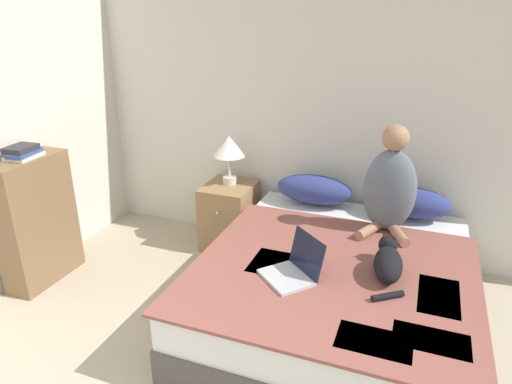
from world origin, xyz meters
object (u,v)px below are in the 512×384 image
object	(u,v)px
laptop_open	(293,269)
nightstand	(229,216)
book_stack_top	(23,152)
pillow_far	(409,202)
pillow_near	(314,189)
bookshelf	(37,221)
cat_tabby	(388,262)
bed	(336,289)
person_sitting	(390,187)
table_lamp	(229,149)

from	to	relation	value
laptop_open	nightstand	xyz separation A→B (m)	(-0.89, 1.07, -0.26)
laptop_open	book_stack_top	distance (m)	2.08
pillow_far	laptop_open	xyz separation A→B (m)	(-0.57, -1.13, -0.06)
laptop_open	pillow_near	bearing A→B (deg)	139.42
nightstand	book_stack_top	distance (m)	1.69
laptop_open	bookshelf	size ratio (longest dim) A/B	0.42
nightstand	pillow_far	bearing A→B (deg)	2.47
cat_tabby	bed	bearing A→B (deg)	63.72
person_sitting	table_lamp	size ratio (longest dim) A/B	1.83
pillow_near	table_lamp	world-z (taller)	table_lamp
cat_tabby	nightstand	world-z (taller)	cat_tabby
pillow_far	book_stack_top	bearing A→B (deg)	-157.60
person_sitting	book_stack_top	xyz separation A→B (m)	(-2.46, -0.77, 0.20)
person_sitting	nightstand	xyz separation A→B (m)	(-1.33, 0.23, -0.54)
cat_tabby	book_stack_top	distance (m)	2.58
table_lamp	nightstand	bearing A→B (deg)	-78.13
bookshelf	pillow_near	bearing A→B (deg)	30.00
pillow_far	table_lamp	world-z (taller)	table_lamp
bed	pillow_near	bearing A→B (deg)	114.75
person_sitting	book_stack_top	distance (m)	2.59
pillow_near	pillow_far	xyz separation A→B (m)	(0.73, 0.00, 0.00)
bed	book_stack_top	bearing A→B (deg)	-173.06
pillow_near	person_sitting	size ratio (longest dim) A/B	0.81
person_sitting	bookshelf	world-z (taller)	person_sitting
pillow_far	cat_tabby	bearing A→B (deg)	-93.67
nightstand	laptop_open	bearing A→B (deg)	-50.17
pillow_far	cat_tabby	distance (m)	0.91
book_stack_top	cat_tabby	bearing A→B (deg)	3.65
pillow_near	person_sitting	world-z (taller)	person_sitting
table_lamp	bookshelf	bearing A→B (deg)	-136.69
bed	table_lamp	world-z (taller)	table_lamp
bookshelf	person_sitting	bearing A→B (deg)	17.48
person_sitting	table_lamp	world-z (taller)	person_sitting
pillow_near	nightstand	bearing A→B (deg)	-175.04
cat_tabby	table_lamp	distance (m)	1.70
pillow_near	person_sitting	distance (m)	0.70
cat_tabby	laptop_open	bearing A→B (deg)	106.71
person_sitting	book_stack_top	world-z (taller)	person_sitting
book_stack_top	bookshelf	bearing A→B (deg)	-28.54
pillow_near	nightstand	xyz separation A→B (m)	(-0.73, -0.06, -0.32)
book_stack_top	table_lamp	bearing A→B (deg)	43.15
laptop_open	table_lamp	bearing A→B (deg)	170.20
pillow_far	cat_tabby	xyz separation A→B (m)	(-0.06, -0.91, -0.03)
pillow_near	table_lamp	bearing A→B (deg)	-178.65
pillow_near	book_stack_top	distance (m)	2.18
pillow_far	laptop_open	world-z (taller)	laptop_open
bed	cat_tabby	xyz separation A→B (m)	(0.31, -0.11, 0.34)
pillow_far	table_lamp	xyz separation A→B (m)	(-1.47, -0.02, 0.27)
cat_tabby	pillow_far	bearing A→B (deg)	-10.40
pillow_near	cat_tabby	world-z (taller)	pillow_near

